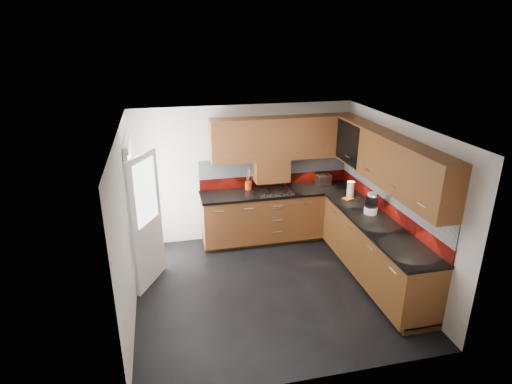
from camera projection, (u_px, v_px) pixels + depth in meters
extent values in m
cube|color=black|center=(269.00, 289.00, 6.31)|extent=(4.00, 3.80, 0.02)
cube|color=white|center=(271.00, 124.00, 5.43)|extent=(4.00, 3.80, 0.10)
cube|color=silver|center=(244.00, 172.00, 7.55)|extent=(4.00, 0.08, 2.64)
cube|color=silver|center=(317.00, 288.00, 4.20)|extent=(4.00, 0.08, 2.64)
cube|color=silver|center=(124.00, 227.00, 5.47)|extent=(0.08, 3.80, 2.64)
cube|color=silver|center=(398.00, 202.00, 6.28)|extent=(0.08, 3.80, 2.64)
cube|color=brown|center=(278.00, 215.00, 7.61)|extent=(2.70, 0.60, 0.95)
cube|color=brown|center=(375.00, 251.00, 6.38)|extent=(0.60, 2.60, 0.95)
cube|color=#412B12|center=(277.00, 235.00, 7.79)|extent=(2.70, 0.54, 0.10)
cube|color=#412B12|center=(374.00, 275.00, 6.53)|extent=(0.54, 2.60, 0.10)
cube|color=black|center=(278.00, 192.00, 7.44)|extent=(2.72, 0.62, 0.04)
cube|color=black|center=(378.00, 225.00, 6.20)|extent=(0.62, 2.60, 0.04)
cube|color=#680F09|center=(275.00, 180.00, 7.67)|extent=(2.70, 0.02, 0.20)
cube|color=silver|center=(275.00, 165.00, 7.58)|extent=(2.70, 0.02, 0.34)
cube|color=#680F09|center=(387.00, 207.00, 6.51)|extent=(0.02, 3.20, 0.20)
cube|color=silver|center=(388.00, 190.00, 6.41)|extent=(0.02, 3.20, 0.34)
cube|color=brown|center=(283.00, 138.00, 7.27)|extent=(2.50, 0.33, 0.72)
cube|color=brown|center=(389.00, 160.00, 6.04)|extent=(0.33, 2.87, 0.72)
cube|color=silver|center=(277.00, 153.00, 7.15)|extent=(1.80, 0.01, 0.16)
cube|color=silver|center=(377.00, 176.00, 6.04)|extent=(0.01, 2.00, 0.16)
cube|color=brown|center=(272.00, 170.00, 7.43)|extent=(0.60, 0.33, 0.40)
cube|color=black|center=(347.00, 143.00, 6.94)|extent=(0.01, 0.80, 0.66)
cube|color=#FFD18C|center=(364.00, 142.00, 7.01)|extent=(0.01, 0.76, 0.64)
cube|color=black|center=(357.00, 141.00, 6.97)|extent=(0.29, 0.76, 0.01)
cylinder|color=black|center=(364.00, 139.00, 6.71)|extent=(0.07, 0.07, 0.16)
cylinder|color=black|center=(360.00, 137.00, 6.84)|extent=(0.07, 0.07, 0.16)
cylinder|color=white|center=(356.00, 134.00, 6.98)|extent=(0.07, 0.07, 0.16)
cylinder|color=black|center=(352.00, 132.00, 7.12)|extent=(0.07, 0.07, 0.16)
cube|color=white|center=(134.00, 212.00, 6.37)|extent=(0.06, 0.95, 2.04)
cube|color=white|center=(146.00, 222.00, 6.10)|extent=(0.42, 0.73, 1.98)
cube|color=white|center=(146.00, 192.00, 5.95)|extent=(0.28, 0.50, 0.90)
cube|color=silver|center=(274.00, 191.00, 7.41)|extent=(0.60, 0.52, 0.02)
torus|color=black|center=(267.00, 193.00, 7.25)|extent=(0.14, 0.14, 0.02)
torus|color=black|center=(284.00, 191.00, 7.31)|extent=(0.14, 0.14, 0.02)
torus|color=black|center=(263.00, 188.00, 7.48)|extent=(0.14, 0.14, 0.02)
torus|color=black|center=(280.00, 186.00, 7.54)|extent=(0.14, 0.14, 0.02)
cube|color=black|center=(277.00, 195.00, 7.17)|extent=(0.46, 0.04, 0.02)
cylinder|color=red|center=(248.00, 185.00, 7.47)|extent=(0.12, 0.12, 0.14)
cylinder|color=brown|center=(248.00, 175.00, 7.43)|extent=(0.06, 0.02, 0.29)
cylinder|color=brown|center=(249.00, 176.00, 7.43)|extent=(0.05, 0.04, 0.27)
cylinder|color=brown|center=(248.00, 175.00, 7.42)|extent=(0.06, 0.02, 0.31)
cylinder|color=brown|center=(249.00, 177.00, 7.43)|extent=(0.03, 0.05, 0.25)
cylinder|color=brown|center=(247.00, 176.00, 7.42)|extent=(0.04, 0.04, 0.28)
cube|color=silver|center=(323.00, 180.00, 7.69)|extent=(0.29, 0.20, 0.18)
cube|color=black|center=(324.00, 175.00, 7.65)|extent=(0.20, 0.05, 0.01)
cube|color=black|center=(323.00, 174.00, 7.69)|extent=(0.20, 0.05, 0.01)
cylinder|color=white|center=(371.00, 210.00, 6.50)|extent=(0.20, 0.20, 0.11)
cylinder|color=black|center=(372.00, 201.00, 6.45)|extent=(0.19, 0.19, 0.18)
cylinder|color=white|center=(372.00, 194.00, 6.41)|extent=(0.13, 0.13, 0.04)
cylinder|color=white|center=(351.00, 189.00, 7.16)|extent=(0.14, 0.14, 0.26)
cube|color=#E35619|center=(348.00, 199.00, 7.07)|extent=(0.19, 0.18, 0.02)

